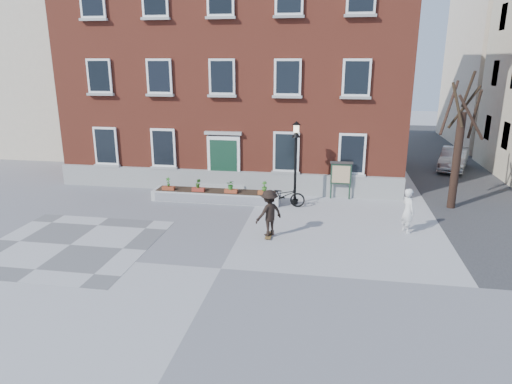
% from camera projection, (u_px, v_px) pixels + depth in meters
% --- Properties ---
extents(ground, '(100.00, 100.00, 0.00)m').
position_uv_depth(ground, '(221.00, 269.00, 15.02)').
color(ground, '#97979A').
rests_on(ground, ground).
extents(checker_patch, '(6.00, 6.00, 0.01)m').
position_uv_depth(checker_patch, '(70.00, 245.00, 16.92)').
color(checker_patch, '#59595B').
rests_on(checker_patch, ground).
extents(distant_building, '(10.00, 12.00, 13.00)m').
position_uv_depth(distant_building, '(53.00, 61.00, 34.97)').
color(distant_building, beige).
rests_on(distant_building, ground).
extents(bicycle, '(2.03, 0.75, 1.06)m').
position_uv_depth(bicycle, '(283.00, 195.00, 21.20)').
color(bicycle, black).
rests_on(bicycle, ground).
extents(parked_car, '(2.67, 4.38, 1.36)m').
position_uv_depth(parked_car, '(454.00, 159.00, 28.21)').
color(parked_car, '#ACAEB1').
rests_on(parked_car, ground).
extents(bystander, '(0.67, 0.78, 1.80)m').
position_uv_depth(bystander, '(408.00, 211.00, 17.93)').
color(bystander, silver).
rests_on(bystander, ground).
extents(brick_building, '(18.40, 10.85, 12.60)m').
position_uv_depth(brick_building, '(242.00, 65.00, 26.79)').
color(brick_building, brown).
rests_on(brick_building, ground).
extents(planter_assembly, '(6.20, 1.12, 1.15)m').
position_uv_depth(planter_assembly, '(216.00, 195.00, 22.04)').
color(planter_assembly, beige).
rests_on(planter_assembly, ground).
extents(bare_tree, '(1.83, 1.83, 6.16)m').
position_uv_depth(bare_tree, '(458.00, 148.00, 20.38)').
color(bare_tree, black).
rests_on(bare_tree, ground).
extents(lamp_post, '(0.40, 0.40, 3.93)m').
position_uv_depth(lamp_post, '(296.00, 151.00, 20.99)').
color(lamp_post, black).
rests_on(lamp_post, ground).
extents(notice_board, '(1.10, 0.16, 1.87)m').
position_uv_depth(notice_board, '(341.00, 174.00, 22.15)').
color(notice_board, '#1A3528').
rests_on(notice_board, ground).
extents(skateboarder, '(1.30, 1.30, 1.88)m').
position_uv_depth(skateboarder, '(269.00, 213.00, 17.43)').
color(skateboarder, brown).
rests_on(skateboarder, ground).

